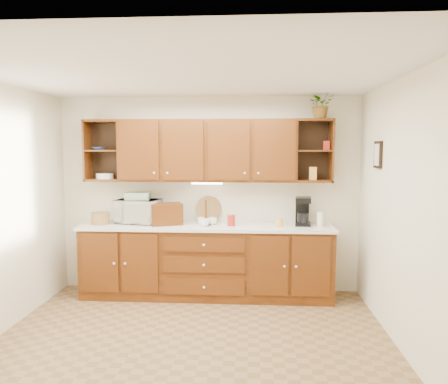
# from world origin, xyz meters

# --- Properties ---
(floor) EXTENTS (4.00, 4.00, 0.00)m
(floor) POSITION_xyz_m (0.00, 0.00, 0.00)
(floor) COLOR olive
(floor) RESTS_ON ground
(ceiling) EXTENTS (4.00, 4.00, 0.00)m
(ceiling) POSITION_xyz_m (0.00, 0.00, 2.60)
(ceiling) COLOR white
(ceiling) RESTS_ON back_wall
(back_wall) EXTENTS (4.00, 0.00, 4.00)m
(back_wall) POSITION_xyz_m (0.00, 1.75, 1.30)
(back_wall) COLOR #EAE2C5
(back_wall) RESTS_ON floor
(right_wall) EXTENTS (0.00, 3.50, 3.50)m
(right_wall) POSITION_xyz_m (2.00, 0.00, 1.30)
(right_wall) COLOR #EAE2C5
(right_wall) RESTS_ON floor
(base_cabinets) EXTENTS (3.20, 0.60, 0.90)m
(base_cabinets) POSITION_xyz_m (0.00, 1.45, 0.45)
(base_cabinets) COLOR #391A06
(base_cabinets) RESTS_ON floor
(countertop) EXTENTS (3.24, 0.64, 0.04)m
(countertop) POSITION_xyz_m (0.00, 1.44, 0.92)
(countertop) COLOR white
(countertop) RESTS_ON base_cabinets
(upper_cabinets) EXTENTS (3.20, 0.33, 0.80)m
(upper_cabinets) POSITION_xyz_m (0.01, 1.59, 1.89)
(upper_cabinets) COLOR #391A06
(upper_cabinets) RESTS_ON back_wall
(undercabinet_light) EXTENTS (0.40, 0.05, 0.02)m
(undercabinet_light) POSITION_xyz_m (0.00, 1.53, 1.47)
(undercabinet_light) COLOR white
(undercabinet_light) RESTS_ON upper_cabinets
(framed_picture) EXTENTS (0.03, 0.24, 0.30)m
(framed_picture) POSITION_xyz_m (1.98, 0.90, 1.85)
(framed_picture) COLOR black
(framed_picture) RESTS_ON right_wall
(wicker_basket) EXTENTS (0.27, 0.27, 0.15)m
(wicker_basket) POSITION_xyz_m (-1.39, 1.43, 1.02)
(wicker_basket) COLOR olive
(wicker_basket) RESTS_ON countertop
(microwave) EXTENTS (0.62, 0.47, 0.31)m
(microwave) POSITION_xyz_m (-0.92, 1.55, 1.10)
(microwave) COLOR silver
(microwave) RESTS_ON countertop
(towel_stack) EXTENTS (0.32, 0.25, 0.09)m
(towel_stack) POSITION_xyz_m (-0.92, 1.55, 1.30)
(towel_stack) COLOR #C6C35D
(towel_stack) RESTS_ON microwave
(wine_bottle) EXTENTS (0.07, 0.07, 0.28)m
(wine_bottle) POSITION_xyz_m (-0.67, 1.60, 1.08)
(wine_bottle) COLOR black
(wine_bottle) RESTS_ON countertop
(woven_tray) EXTENTS (0.36, 0.19, 0.35)m
(woven_tray) POSITION_xyz_m (0.01, 1.69, 0.95)
(woven_tray) COLOR olive
(woven_tray) RESTS_ON countertop
(bread_box) EXTENTS (0.46, 0.38, 0.28)m
(bread_box) POSITION_xyz_m (-0.52, 1.43, 1.08)
(bread_box) COLOR #391A06
(bread_box) RESTS_ON countertop
(mug_tree) EXTENTS (0.31, 0.30, 0.33)m
(mug_tree) POSITION_xyz_m (-0.01, 1.43, 0.99)
(mug_tree) COLOR #391A06
(mug_tree) RESTS_ON countertop
(canister_red) EXTENTS (0.11, 0.11, 0.14)m
(canister_red) POSITION_xyz_m (0.32, 1.40, 1.01)
(canister_red) COLOR #A82218
(canister_red) RESTS_ON countertop
(canister_white) EXTENTS (0.09, 0.09, 0.18)m
(canister_white) POSITION_xyz_m (1.44, 1.43, 1.03)
(canister_white) COLOR white
(canister_white) RESTS_ON countertop
(canister_yellow) EXTENTS (0.10, 0.10, 0.10)m
(canister_yellow) POSITION_xyz_m (0.93, 1.38, 0.99)
(canister_yellow) COLOR gold
(canister_yellow) RESTS_ON countertop
(coffee_maker) EXTENTS (0.22, 0.27, 0.36)m
(coffee_maker) POSITION_xyz_m (1.24, 1.52, 1.11)
(coffee_maker) COLOR black
(coffee_maker) RESTS_ON countertop
(bowl_stack) EXTENTS (0.17, 0.17, 0.04)m
(bowl_stack) POSITION_xyz_m (-1.42, 1.55, 1.92)
(bowl_stack) COLOR #294699
(bowl_stack) RESTS_ON upper_cabinets
(plate_stack) EXTENTS (0.27, 0.27, 0.07)m
(plate_stack) POSITION_xyz_m (-1.36, 1.58, 1.56)
(plate_stack) COLOR white
(plate_stack) RESTS_ON upper_cabinets
(pantry_box_yellow) EXTENTS (0.11, 0.09, 0.16)m
(pantry_box_yellow) POSITION_xyz_m (1.36, 1.55, 1.60)
(pantry_box_yellow) COLOR gold
(pantry_box_yellow) RESTS_ON upper_cabinets
(pantry_box_red) EXTENTS (0.08, 0.07, 0.11)m
(pantry_box_red) POSITION_xyz_m (1.52, 1.55, 1.96)
(pantry_box_red) COLOR #A82218
(pantry_box_red) RESTS_ON upper_cabinets
(potted_plant) EXTENTS (0.39, 0.36, 0.36)m
(potted_plant) POSITION_xyz_m (1.44, 1.53, 2.47)
(potted_plant) COLOR #999999
(potted_plant) RESTS_ON upper_cabinets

